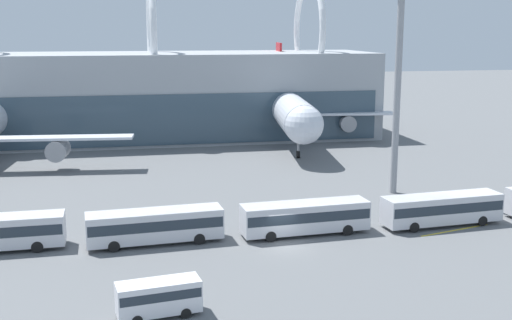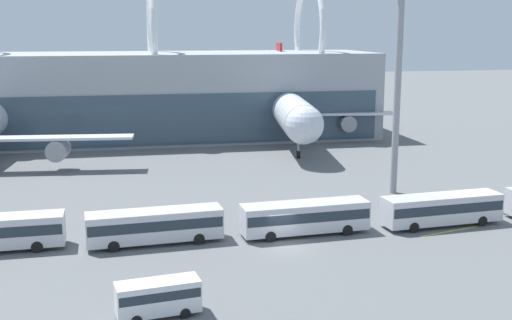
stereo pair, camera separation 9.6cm
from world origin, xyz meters
name	(u,v)px [view 1 (the left image)]	position (x,y,z in m)	size (l,w,h in m)	color
ground_plane	(286,246)	(0.00, 0.00, 0.00)	(440.00, 440.00, 0.00)	slate
airliner_at_gate_far	(288,109)	(12.80, 49.91, 5.74)	(35.94, 40.20, 16.22)	silver
shuttle_bus_1	(155,224)	(-11.17, 2.90, 1.79)	(12.09, 3.68, 3.01)	silver
shuttle_bus_2	(305,216)	(2.54, 2.81, 1.79)	(12.08, 3.58, 3.01)	silver
shuttle_bus_3	(442,207)	(16.26, 2.89, 1.79)	(12.11, 3.77, 3.01)	silver
service_van_foreground	(159,296)	(-11.63, -12.01, 1.43)	(5.73, 2.71, 2.43)	silver
floodlight_mast	(399,58)	(16.76, 15.66, 15.52)	(2.84, 2.84, 24.71)	gray
lane_stripe_0	(455,230)	(16.82, 1.15, 0.00)	(8.28, 0.25, 0.01)	yellow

